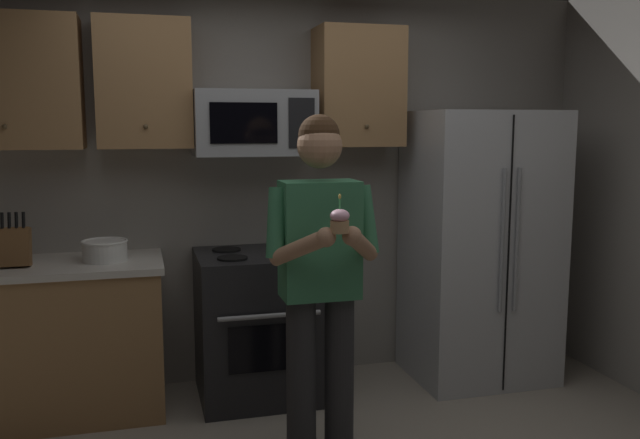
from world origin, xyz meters
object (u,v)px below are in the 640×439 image
Objects in this scene: microwave at (253,123)px; knife_block at (15,246)px; person at (321,271)px; oven_range at (259,325)px; bowl_large_white at (105,250)px; refrigerator at (480,246)px; cupcake at (340,221)px.

microwave is 1.55m from knife_block.
knife_block is at bearing 149.99° from person.
oven_range is 3.51× the size of bowl_large_white.
refrigerator reaches higher than person.
microwave reaches higher than oven_range.
refrigerator is at bearing -1.50° from oven_range.
person is (1.06, -0.92, 0.01)m from bowl_large_white.
refrigerator is at bearing -1.06° from bowl_large_white.
refrigerator reaches higher than knife_block.
bowl_large_white is 1.53× the size of cupcake.
microwave is at bearing 89.98° from oven_range.
cupcake is (1.54, -1.22, 0.26)m from knife_block.
refrigerator is at bearing -0.19° from knife_block.
refrigerator is 1.85m from cupcake.
knife_block is (-1.38, -0.03, 0.57)m from oven_range.
microwave is 1.72m from refrigerator.
knife_block is 1.21× the size of bowl_large_white.
knife_block is at bearing -178.78° from oven_range.
cupcake is at bearing -138.13° from refrigerator.
microwave is 4.26× the size of cupcake.
cupcake is at bearing -83.58° from microwave.
microwave reaches higher than cupcake.
refrigerator reaches higher than cupcake.
cupcake is (1.06, -1.25, 0.31)m from bowl_large_white.
microwave is (0.00, 0.12, 1.26)m from oven_range.
cupcake reaches higher than oven_range.
person is at bearing -146.89° from refrigerator.
knife_block is at bearing 141.64° from cupcake.
oven_range is 2.91× the size of knife_block.
person is (1.54, -0.89, -0.04)m from knife_block.
cupcake is at bearing -38.36° from knife_block.
person is at bearing 90.00° from cupcake.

